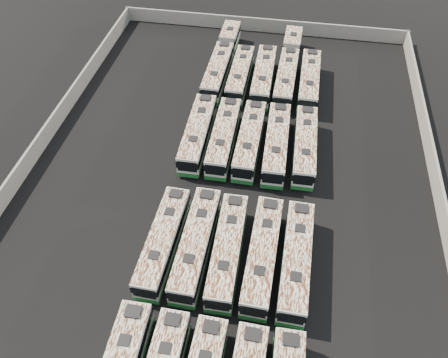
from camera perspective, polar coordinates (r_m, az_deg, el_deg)
ground at (r=46.38m, az=-0.23°, el=-2.85°), size 140.00×140.00×0.00m
perimeter_wall at (r=45.54m, az=-0.24°, el=-1.97°), size 45.20×73.20×2.20m
bus_midfront_far_left at (r=41.64m, az=-7.92°, el=-8.04°), size 2.64×11.39×3.20m
bus_midfront_left at (r=41.10m, az=-3.66°, el=-8.44°), size 2.62×11.73×3.30m
bus_midfront_center at (r=40.67m, az=0.46°, el=-9.28°), size 2.64×11.53×3.24m
bus_midfront_right at (r=40.51m, az=5.03°, el=-9.83°), size 2.73×11.74×3.29m
bus_midfront_far_right at (r=40.57m, az=9.38°, el=-10.41°), size 2.63×11.73×3.30m
bus_midback_far_left at (r=51.47m, az=-3.43°, el=5.97°), size 2.70×11.82×3.32m
bus_midback_left at (r=50.96m, az=-0.03°, el=5.53°), size 2.56×11.63×3.27m
bus_midback_center at (r=50.64m, az=3.37°, el=5.11°), size 2.53×11.59×3.26m
bus_midback_right at (r=50.43m, az=6.86°, el=4.62°), size 2.70×11.79×3.31m
bus_midback_far_right at (r=50.71m, az=10.51°, el=4.30°), size 2.61×11.49×3.23m
bus_back_far_left at (r=64.14m, az=-0.27°, el=15.31°), size 2.66×18.01×3.26m
bus_back_left at (r=61.12m, az=2.11°, el=13.45°), size 2.46×11.24×3.16m
bus_back_center at (r=60.86m, az=5.18°, el=13.20°), size 2.62×11.79×3.31m
bus_back_right at (r=63.37m, az=8.39°, el=14.36°), size 2.84×17.99×3.25m
bus_back_far_right at (r=60.87m, az=11.06°, el=12.46°), size 2.54×11.65×3.28m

